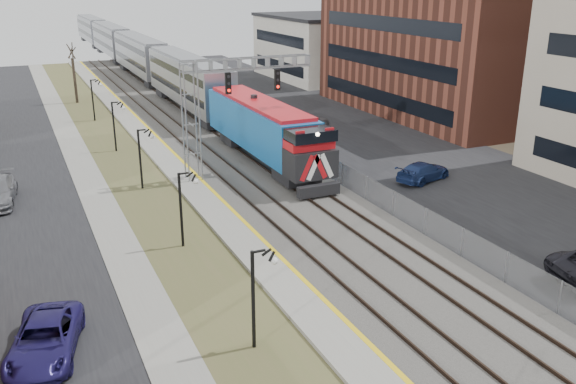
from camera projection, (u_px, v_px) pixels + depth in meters
street_west at (16, 174)px, 43.08m from camera, size 7.00×120.00×0.04m
sidewalk at (82, 166)px, 44.84m from camera, size 2.00×120.00×0.08m
grass_median at (123, 161)px, 46.01m from camera, size 4.00×120.00×0.06m
platform at (162, 155)px, 47.16m from camera, size 2.00×120.00×0.24m
ballast_bed at (224, 148)px, 49.12m from camera, size 8.00×120.00×0.20m
parking_lot at (353, 134)px, 53.84m from camera, size 16.00×120.00×0.04m
platform_edge at (173, 152)px, 47.46m from camera, size 0.24×120.00×0.01m
track_near at (200, 149)px, 48.28m from camera, size 1.58×120.00×0.15m
track_far at (241, 144)px, 49.65m from camera, size 1.58×120.00×0.15m
train at (135, 55)px, 84.88m from camera, size 3.00×108.65×5.33m
signal_gantry at (215, 98)px, 40.19m from camera, size 9.00×1.07×8.15m
lampposts at (179, 209)px, 31.02m from camera, size 0.14×62.14×4.00m
fence at (272, 135)px, 50.53m from camera, size 0.04×120.00×1.60m
buildings_east at (514, 59)px, 53.94m from camera, size 16.00×76.00×15.00m
car_lot_d at (423, 172)px, 41.37m from camera, size 4.75×3.08×1.28m
car_lot_e at (307, 122)px, 54.82m from camera, size 5.17×3.61×1.64m
car_street_a at (45, 340)px, 22.15m from camera, size 3.37×5.25×1.35m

